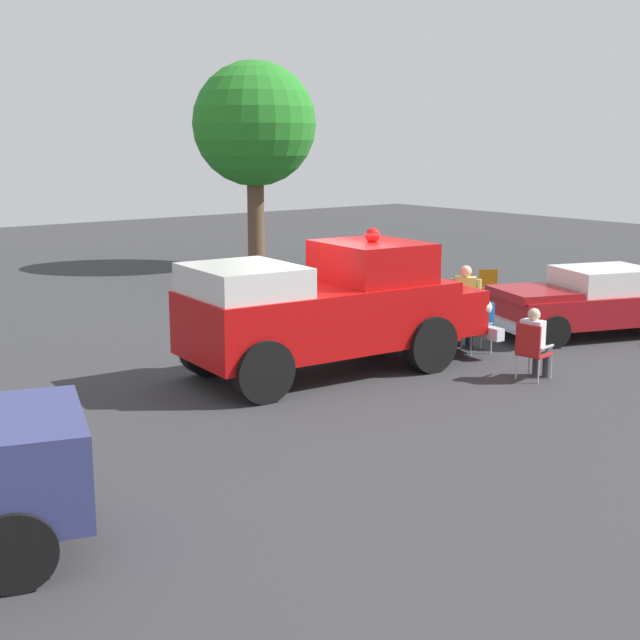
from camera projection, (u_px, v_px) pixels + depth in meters
ground_plane at (307, 365)px, 16.68m from camera, size 60.00×60.00×0.00m
vintage_fire_truck at (331, 307)px, 15.97m from camera, size 2.74×6.11×2.59m
classic_hot_rod at (590, 301)px, 19.10m from camera, size 3.21×4.73×1.46m
lawn_chair_near_truck at (531, 348)px, 15.51m from camera, size 0.58×0.57×1.02m
lawn_chair_by_car at (482, 323)px, 17.62m from camera, size 0.64×0.64×1.02m
lawn_chair_spare at (490, 287)px, 21.80m from camera, size 0.66×0.66×1.02m
spectator_seated at (535, 340)px, 15.59m from camera, size 0.46×0.59×1.29m
spectator_standing at (465, 300)px, 18.00m from camera, size 0.55×0.50×1.68m
oak_tree_left at (255, 125)px, 28.52m from camera, size 4.01×4.01×6.66m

